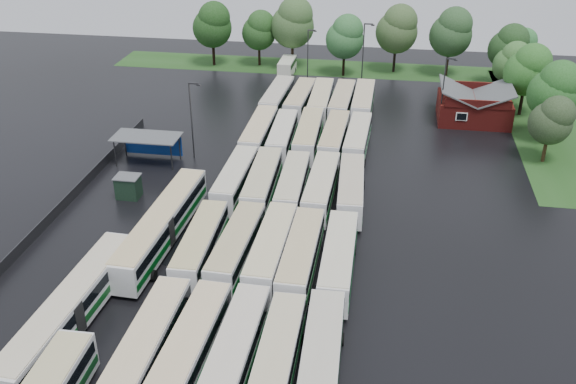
# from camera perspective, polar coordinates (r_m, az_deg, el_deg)

# --- Properties ---
(ground) EXTENTS (160.00, 160.00, 0.00)m
(ground) POSITION_cam_1_polar(r_m,az_deg,el_deg) (59.55, -3.79, -7.35)
(ground) COLOR black
(ground) RESTS_ON ground
(brick_building) EXTENTS (10.07, 8.60, 5.39)m
(brick_building) POSITION_cam_1_polar(r_m,az_deg,el_deg) (96.46, 16.17, 7.17)
(brick_building) COLOR maroon
(brick_building) RESTS_ON ground
(wash_shed) EXTENTS (8.20, 4.20, 3.58)m
(wash_shed) POSITION_cam_1_polar(r_m,az_deg,el_deg) (81.31, -12.35, 4.60)
(wash_shed) COLOR #2D2D30
(wash_shed) RESTS_ON ground
(utility_hut) EXTENTS (2.70, 2.20, 2.62)m
(utility_hut) POSITION_cam_1_polar(r_m,az_deg,el_deg) (73.80, -14.01, 0.47)
(utility_hut) COLOR black
(utility_hut) RESTS_ON ground
(grass_strip_north) EXTENTS (80.00, 10.00, 0.01)m
(grass_strip_north) POSITION_cam_1_polar(r_m,az_deg,el_deg) (117.56, 4.22, 10.91)
(grass_strip_north) COLOR #1F4818
(grass_strip_north) RESTS_ON ground
(grass_strip_east) EXTENTS (10.00, 50.00, 0.01)m
(grass_strip_east) POSITION_cam_1_polar(r_m,az_deg,el_deg) (98.91, 21.79, 5.60)
(grass_strip_east) COLOR #1F4818
(grass_strip_east) RESTS_ON ground
(west_fence) EXTENTS (0.10, 50.00, 1.20)m
(west_fence) POSITION_cam_1_polar(r_m,az_deg,el_deg) (73.04, -19.63, -1.34)
(west_fence) COLOR #2D2D30
(west_fence) RESTS_ON ground
(bus_r1c0) EXTENTS (2.77, 12.85, 3.58)m
(bus_r1c0) POSITION_cam_1_polar(r_m,az_deg,el_deg) (50.22, -12.23, -13.00)
(bus_r1c0) COLOR silver
(bus_r1c0) RESTS_ON ground
(bus_r1c1) EXTENTS (3.18, 13.03, 3.60)m
(bus_r1c1) POSITION_cam_1_polar(r_m,az_deg,el_deg) (49.20, -8.65, -13.60)
(bus_r1c1) COLOR silver
(bus_r1c1) RESTS_ON ground
(bus_r1c2) EXTENTS (2.88, 12.65, 3.51)m
(bus_r1c2) POSITION_cam_1_polar(r_m,az_deg,el_deg) (48.72, -4.66, -13.89)
(bus_r1c2) COLOR silver
(bus_r1c2) RESTS_ON ground
(bus_r1c3) EXTENTS (2.69, 12.32, 3.42)m
(bus_r1c3) POSITION_cam_1_polar(r_m,az_deg,el_deg) (47.96, -0.96, -14.68)
(bus_r1c3) COLOR silver
(bus_r1c3) RESTS_ON ground
(bus_r1c4) EXTENTS (3.12, 12.80, 3.54)m
(bus_r1c4) POSITION_cam_1_polar(r_m,az_deg,el_deg) (47.95, 2.98, -14.63)
(bus_r1c4) COLOR silver
(bus_r1c4) RESTS_ON ground
(bus_r2c0) EXTENTS (2.95, 12.41, 3.43)m
(bus_r2c0) POSITION_cam_1_polar(r_m,az_deg,el_deg) (60.65, -7.78, -4.70)
(bus_r2c0) COLOR silver
(bus_r2c0) RESTS_ON ground
(bus_r2c1) EXTENTS (3.09, 12.61, 3.49)m
(bus_r2c1) POSITION_cam_1_polar(r_m,az_deg,el_deg) (59.91, -4.60, -4.93)
(bus_r2c1) COLOR silver
(bus_r2c1) RESTS_ON ground
(bus_r2c2) EXTENTS (2.92, 13.00, 3.61)m
(bus_r2c2) POSITION_cam_1_polar(r_m,az_deg,el_deg) (59.18, -1.50, -5.22)
(bus_r2c2) COLOR silver
(bus_r2c2) RESTS_ON ground
(bus_r2c3) EXTENTS (2.83, 12.90, 3.58)m
(bus_r2c3) POSITION_cam_1_polar(r_m,az_deg,el_deg) (58.36, 1.17, -5.76)
(bus_r2c3) COLOR silver
(bus_r2c3) RESTS_ON ground
(bus_r2c4) EXTENTS (2.85, 12.83, 3.56)m
(bus_r2c4) POSITION_cam_1_polar(r_m,az_deg,el_deg) (58.07, 4.51, -6.06)
(bus_r2c4) COLOR silver
(bus_r2c4) RESTS_ON ground
(bus_r3c0) EXTENTS (2.74, 12.38, 3.44)m
(bus_r3c0) POSITION_cam_1_polar(r_m,az_deg,el_deg) (72.14, -4.71, 1.12)
(bus_r3c0) COLOR silver
(bus_r3c0) RESTS_ON ground
(bus_r3c1) EXTENTS (3.12, 12.91, 3.57)m
(bus_r3c1) POSITION_cam_1_polar(r_m,az_deg,el_deg) (71.07, -2.29, 0.83)
(bus_r3c1) COLOR silver
(bus_r3c1) RESTS_ON ground
(bus_r3c2) EXTENTS (2.92, 12.34, 3.42)m
(bus_r3c2) POSITION_cam_1_polar(r_m,az_deg,el_deg) (70.60, 0.41, 0.58)
(bus_r3c2) COLOR silver
(bus_r3c2) RESTS_ON ground
(bus_r3c3) EXTENTS (2.92, 12.79, 3.55)m
(bus_r3c3) POSITION_cam_1_polar(r_m,az_deg,el_deg) (70.11, 2.97, 0.40)
(bus_r3c3) COLOR silver
(bus_r3c3) RESTS_ON ground
(bus_r3c4) EXTENTS (3.25, 12.63, 3.48)m
(bus_r3c4) POSITION_cam_1_polar(r_m,az_deg,el_deg) (70.04, 5.62, 0.23)
(bus_r3c4) COLOR silver
(bus_r3c4) RESTS_ON ground
(bus_r4c0) EXTENTS (2.82, 12.97, 3.61)m
(bus_r4c0) POSITION_cam_1_polar(r_m,az_deg,el_deg) (83.82, -2.59, 5.22)
(bus_r4c0) COLOR silver
(bus_r4c0) RESTS_ON ground
(bus_r4c1) EXTENTS (3.01, 12.41, 3.43)m
(bus_r4c1) POSITION_cam_1_polar(r_m,az_deg,el_deg) (83.05, -0.51, 4.96)
(bus_r4c1) COLOR silver
(bus_r4c1) RESTS_ON ground
(bus_r4c2) EXTENTS (3.02, 12.99, 3.60)m
(bus_r4c2) POSITION_cam_1_polar(r_m,az_deg,el_deg) (83.06, 1.83, 5.01)
(bus_r4c2) COLOR silver
(bus_r4c2) RESTS_ON ground
(bus_r4c3) EXTENTS (3.00, 12.69, 3.52)m
(bus_r4c3) POSITION_cam_1_polar(r_m,az_deg,el_deg) (82.66, 4.12, 4.80)
(bus_r4c3) COLOR silver
(bus_r4c3) RESTS_ON ground
(bus_r4c4) EXTENTS (3.00, 12.40, 3.43)m
(bus_r4c4) POSITION_cam_1_polar(r_m,az_deg,el_deg) (82.63, 6.20, 4.66)
(bus_r4c4) COLOR silver
(bus_r4c4) RESTS_ON ground
(bus_r5c0) EXTENTS (3.18, 13.00, 3.60)m
(bus_r5c0) POSITION_cam_1_polar(r_m,az_deg,el_deg) (96.20, -0.97, 8.30)
(bus_r5c0) COLOR silver
(bus_r5c0) RESTS_ON ground
(bus_r5c1) EXTENTS (3.21, 12.70, 3.51)m
(bus_r5c1) POSITION_cam_1_polar(r_m,az_deg,el_deg) (95.69, 1.09, 8.16)
(bus_r5c1) COLOR silver
(bus_r5c1) RESTS_ON ground
(bus_r5c2) EXTENTS (2.94, 12.97, 3.60)m
(bus_r5c2) POSITION_cam_1_polar(r_m,az_deg,el_deg) (95.17, 2.93, 8.05)
(bus_r5c2) COLOR silver
(bus_r5c2) RESTS_ON ground
(bus_r5c3) EXTENTS (3.05, 12.82, 3.55)m
(bus_r5c3) POSITION_cam_1_polar(r_m,az_deg,el_deg) (95.00, 4.82, 7.93)
(bus_r5c3) COLOR silver
(bus_r5c3) RESTS_ON ground
(bus_r5c4) EXTENTS (2.85, 12.92, 3.59)m
(bus_r5c4) POSITION_cam_1_polar(r_m,az_deg,el_deg) (95.24, 6.69, 7.90)
(bus_r5c4) COLOR silver
(bus_r5c4) RESTS_ON ground
(artic_bus_west_b) EXTENTS (3.47, 19.52, 3.60)m
(artic_bus_west_b) POSITION_cam_1_polar(r_m,az_deg,el_deg) (64.16, -11.12, -2.91)
(artic_bus_west_b) COLOR silver
(artic_bus_west_b) RESTS_ON ground
(artic_bus_west_c) EXTENTS (3.55, 19.04, 3.51)m
(artic_bus_west_c) POSITION_cam_1_polar(r_m,az_deg,el_deg) (55.07, -18.76, -9.86)
(artic_bus_west_c) COLOR silver
(artic_bus_west_c) RESTS_ON ground
(minibus) EXTENTS (2.47, 6.38, 2.77)m
(minibus) POSITION_cam_1_polar(r_m,az_deg,el_deg) (113.11, -0.09, 11.11)
(minibus) COLOR white
(minibus) RESTS_ON ground
(tree_north_0) EXTENTS (6.95, 6.95, 11.51)m
(tree_north_0) POSITION_cam_1_polar(r_m,az_deg,el_deg) (117.90, -6.69, 14.58)
(tree_north_0) COLOR black
(tree_north_0) RESTS_ON ground
(tree_north_1) EXTENTS (6.05, 6.05, 10.02)m
(tree_north_1) POSITION_cam_1_polar(r_m,az_deg,el_deg) (117.40, -2.54, 14.20)
(tree_north_1) COLOR black
(tree_north_1) RESTS_ON ground
(tree_north_2) EXTENTS (7.61, 7.61, 12.60)m
(tree_north_2) POSITION_cam_1_polar(r_m,az_deg,el_deg) (115.60, 0.49, 14.85)
(tree_north_2) COLOR #312015
(tree_north_2) RESTS_ON ground
(tree_north_3) EXTENTS (6.45, 6.45, 10.68)m
(tree_north_3) POSITION_cam_1_polar(r_m,az_deg,el_deg) (111.66, 5.15, 13.62)
(tree_north_3) COLOR black
(tree_north_3) RESTS_ON ground
(tree_north_4) EXTENTS (7.18, 7.18, 11.89)m
(tree_north_4) POSITION_cam_1_polar(r_m,az_deg,el_deg) (114.69, 9.73, 14.13)
(tree_north_4) COLOR black
(tree_north_4) RESTS_ON ground
(tree_north_5) EXTENTS (7.16, 7.16, 11.86)m
(tree_north_5) POSITION_cam_1_polar(r_m,az_deg,el_deg) (114.52, 14.38, 13.64)
(tree_north_5) COLOR black
(tree_north_5) RESTS_ON ground
(tree_north_6) EXTENTS (5.26, 5.26, 8.71)m
(tree_north_6) POSITION_cam_1_polar(r_m,az_deg,el_deg) (117.00, 20.03, 12.10)
(tree_north_6) COLOR #352718
(tree_north_6) RESTS_ON ground
(tree_east_0) EXTENTS (5.28, 5.27, 8.73)m
(tree_east_0) POSITION_cam_1_polar(r_m,az_deg,el_deg) (84.61, 22.46, 5.94)
(tree_east_0) COLOR #3A2815
(tree_east_0) RESTS_ON ground
(tree_east_1) EXTENTS (6.75, 6.75, 11.17)m
(tree_east_1) POSITION_cam_1_polar(r_m,az_deg,el_deg) (90.71, 22.72, 8.37)
(tree_east_1) COLOR #2E2111
(tree_east_1) RESTS_ON ground
(tree_east_2) EXTENTS (6.51, 6.51, 10.78)m
(tree_east_2) POSITION_cam_1_polar(r_m,az_deg,el_deg) (99.28, 20.61, 10.17)
(tree_east_2) COLOR black
(tree_east_2) RESTS_ON ground
(tree_east_3) EXTENTS (5.64, 5.64, 9.34)m
(tree_east_3) POSITION_cam_1_polar(r_m,az_deg,el_deg) (105.34, 19.37, 10.81)
(tree_east_3) COLOR #3C2A1F
(tree_east_3) RESTS_ON ground
(tree_east_4) EXTENTS (6.32, 6.32, 10.46)m
(tree_east_4) POSITION_cam_1_polar(r_m,az_deg,el_deg) (111.59, 19.09, 12.15)
(tree_east_4) COLOR #2E2317
(tree_east_4) RESTS_ON ground
(lamp_post_ne) EXTENTS (1.52, 0.30, 9.90)m
(lamp_post_ne) POSITION_cam_1_polar(r_m,az_deg,el_deg) (91.80, 13.71, 9.02)
(lamp_post_ne) COLOR #2D2D30
(lamp_post_ne) RESTS_ON ground
(lamp_post_nw) EXTENTS (1.54, 0.30, 9.98)m
(lamp_post_nw) POSITION_cam_1_polar(r_m,az_deg,el_deg) (80.06, -8.51, 6.76)
(lamp_post_nw) COLOR #2D2D30
(lamp_post_nw) RESTS_ON ground
(lamp_post_back_w) EXTENTS (1.46, 0.28, 9.49)m
(lamp_post_back_w) POSITION_cam_1_polar(r_m,az_deg,el_deg) (105.86, 1.84, 12.15)
(lamp_post_back_w) COLOR #2D2D30
(lamp_post_back_w) RESTS_ON ground
(lamp_post_back_e) EXTENTS (1.66, 0.32, 10.79)m
(lamp_post_back_e) POSITION_cam_1_polar(r_m,az_deg,el_deg) (105.01, 6.77, 12.27)
(lamp_post_back_e) COLOR #2D2D30
(lamp_post_back_e) RESTS_ON ground
(puddle_2) EXTENTS (6.84, 6.84, 0.01)m
(puddle_2) POSITION_cam_1_polar(r_m,az_deg,el_deg) (64.12, -9.32, -4.85)
(puddle_2) COLOR black
(puddle_2) RESTS_ON ground
(puddle_3) EXTENTS (3.27, 3.27, 0.01)m
(puddle_3) POSITION_cam_1_polar(r_m,az_deg,el_deg) (55.87, 1.27, -10.00)
(puddle_3) COLOR black
(puddle_3) RESTS_ON ground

